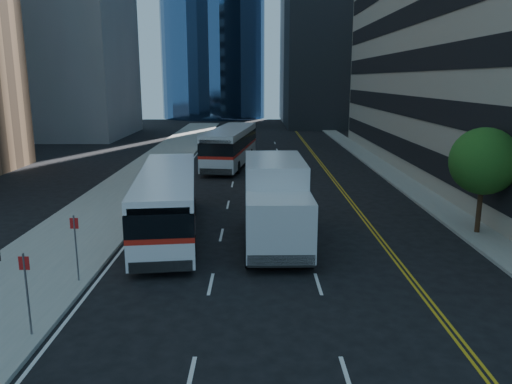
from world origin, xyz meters
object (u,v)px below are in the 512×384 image
bus_front (168,200)px  box_truck (275,201)px  bus_rear (231,145)px  street_tree (484,161)px

bus_front → box_truck: 5.40m
bus_rear → box_truck: box_truck is taller
street_tree → bus_front: size_ratio=0.42×
bus_rear → box_truck: bearing=-74.1°
street_tree → box_truck: bearing=-173.1°
box_truck → street_tree: bearing=5.8°
bus_rear → bus_front: bearing=-88.3°
bus_front → box_truck: size_ratio=1.53×
box_truck → bus_front: bearing=163.3°
street_tree → bus_rear: bearing=122.8°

